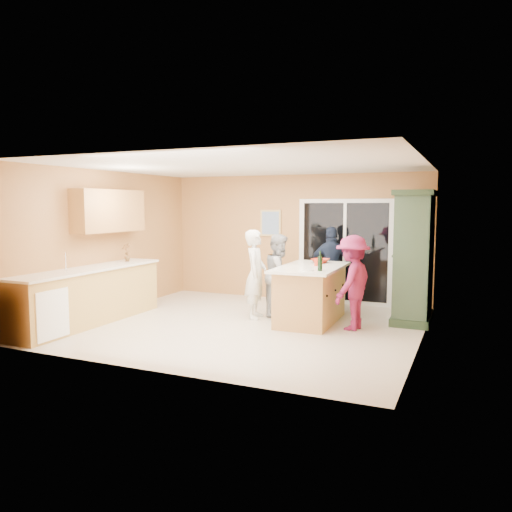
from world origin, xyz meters
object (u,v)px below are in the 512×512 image
at_px(green_hutch, 414,258).
at_px(woman_navy, 332,267).
at_px(woman_grey, 280,275).
at_px(woman_magenta, 353,283).
at_px(kitchen_island, 311,296).
at_px(woman_white, 256,274).

relative_size(green_hutch, woman_navy, 1.41).
distance_m(green_hutch, woman_grey, 2.32).
height_order(woman_navy, woman_magenta, woman_navy).
height_order(kitchen_island, green_hutch, green_hutch).
distance_m(kitchen_island, woman_navy, 1.33).
bearing_deg(green_hutch, woman_magenta, -131.21).
bearing_deg(woman_magenta, green_hutch, 149.79).
bearing_deg(green_hutch, woman_white, -162.03).
bearing_deg(kitchen_island, woman_magenta, -18.43).
xyz_separation_m(green_hutch, woman_grey, (-2.26, -0.44, -0.35)).
xyz_separation_m(woman_navy, woman_magenta, (0.74, -1.52, -0.03)).
bearing_deg(kitchen_island, green_hutch, 22.75).
relative_size(woman_grey, woman_magenta, 0.97).
bearing_deg(woman_navy, woman_magenta, 96.85).
relative_size(kitchen_island, woman_grey, 1.25).
xyz_separation_m(green_hutch, woman_white, (-2.56, -0.83, -0.31)).
relative_size(kitchen_island, woman_navy, 1.17).
bearing_deg(woman_navy, woman_grey, 36.57).
distance_m(woman_white, woman_magenta, 1.73).
height_order(kitchen_island, woman_grey, woman_grey).
distance_m(kitchen_island, woman_white, 1.03).
bearing_deg(woman_white, woman_grey, -50.45).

